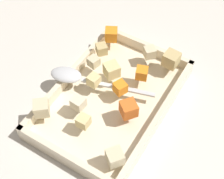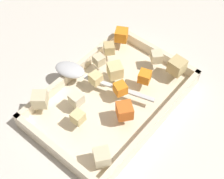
# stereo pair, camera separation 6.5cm
# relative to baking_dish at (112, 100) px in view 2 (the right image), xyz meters

# --- Properties ---
(ground_plane) EXTENTS (4.00, 4.00, 0.00)m
(ground_plane) POSITION_rel_baking_dish_xyz_m (-0.00, 0.01, -0.01)
(ground_plane) COLOR beige
(baking_dish) EXTENTS (0.36, 0.24, 0.04)m
(baking_dish) POSITION_rel_baking_dish_xyz_m (0.00, 0.00, 0.00)
(baking_dish) COLOR beige
(baking_dish) RESTS_ON ground_plane
(carrot_chunk_near_spoon) EXTENTS (0.05, 0.05, 0.03)m
(carrot_chunk_near_spoon) POSITION_rel_baking_dish_xyz_m (-0.03, -0.06, 0.05)
(carrot_chunk_near_spoon) COLOR orange
(carrot_chunk_near_spoon) RESTS_ON baking_dish
(carrot_chunk_under_handle) EXTENTS (0.04, 0.04, 0.03)m
(carrot_chunk_under_handle) POSITION_rel_baking_dish_xyz_m (0.14, 0.09, 0.05)
(carrot_chunk_under_handle) COLOR orange
(carrot_chunk_under_handle) RESTS_ON baking_dish
(carrot_chunk_corner_nw) EXTENTS (0.03, 0.03, 0.03)m
(carrot_chunk_corner_nw) POSITION_rel_baking_dish_xyz_m (0.07, -0.03, 0.04)
(carrot_chunk_corner_nw) COLOR orange
(carrot_chunk_corner_nw) RESTS_ON baking_dish
(carrot_chunk_rim_edge) EXTENTS (0.03, 0.03, 0.03)m
(carrot_chunk_rim_edge) POSITION_rel_baking_dish_xyz_m (0.01, -0.01, 0.04)
(carrot_chunk_rim_edge) COLOR orange
(carrot_chunk_rim_edge) RESTS_ON baking_dish
(potato_chunk_center) EXTENTS (0.04, 0.04, 0.03)m
(potato_chunk_center) POSITION_rel_baking_dish_xyz_m (0.14, -0.08, 0.05)
(potato_chunk_center) COLOR tan
(potato_chunk_center) RESTS_ON baking_dish
(potato_chunk_heap_side) EXTENTS (0.04, 0.04, 0.03)m
(potato_chunk_heap_side) POSITION_rel_baking_dish_xyz_m (0.14, -0.02, 0.04)
(potato_chunk_heap_side) COLOR beige
(potato_chunk_heap_side) RESTS_ON baking_dish
(potato_chunk_back_center) EXTENTS (0.03, 0.03, 0.02)m
(potato_chunk_back_center) POSITION_rel_baking_dish_xyz_m (0.05, 0.08, 0.04)
(potato_chunk_back_center) COLOR beige
(potato_chunk_back_center) RESTS_ON baking_dish
(potato_chunk_mid_left) EXTENTS (0.04, 0.04, 0.03)m
(potato_chunk_mid_left) POSITION_rel_baking_dish_xyz_m (-0.14, -0.09, 0.05)
(potato_chunk_mid_left) COLOR beige
(potato_chunk_mid_left) RESTS_ON baking_dish
(potato_chunk_heap_top) EXTENTS (0.03, 0.03, 0.02)m
(potato_chunk_heap_top) POSITION_rel_baking_dish_xyz_m (0.00, 0.05, 0.04)
(potato_chunk_heap_top) COLOR #E0CC89
(potato_chunk_heap_top) RESTS_ON baking_dish
(potato_chunk_near_right) EXTENTS (0.02, 0.02, 0.02)m
(potato_chunk_near_right) POSITION_rel_baking_dish_xyz_m (-0.10, 0.01, 0.04)
(potato_chunk_near_right) COLOR #E0CC89
(potato_chunk_near_right) RESTS_ON baking_dish
(potato_chunk_far_right) EXTENTS (0.04, 0.04, 0.03)m
(potato_chunk_far_right) POSITION_rel_baking_dish_xyz_m (0.04, 0.03, 0.05)
(potato_chunk_far_right) COLOR #E0CC89
(potato_chunk_far_right) RESTS_ON baking_dish
(potato_chunk_near_left) EXTENTS (0.04, 0.04, 0.03)m
(potato_chunk_near_left) POSITION_rel_baking_dish_xyz_m (-0.12, 0.10, 0.05)
(potato_chunk_near_left) COLOR beige
(potato_chunk_near_left) RESTS_ON baking_dish
(potato_chunk_corner_se) EXTENTS (0.04, 0.04, 0.03)m
(potato_chunk_corner_se) POSITION_rel_baking_dish_xyz_m (0.09, 0.09, 0.04)
(potato_chunk_corner_se) COLOR tan
(potato_chunk_corner_se) RESTS_ON baking_dish
(parsnip_chunk_mid_right) EXTENTS (0.03, 0.03, 0.03)m
(parsnip_chunk_mid_right) POSITION_rel_baking_dish_xyz_m (-0.07, 0.04, 0.04)
(parsnip_chunk_mid_right) COLOR beige
(parsnip_chunk_mid_right) RESTS_ON baking_dish
(serving_spoon) EXTENTS (0.10, 0.24, 0.02)m
(serving_spoon) POSITION_rel_baking_dish_xyz_m (-0.01, 0.10, 0.04)
(serving_spoon) COLOR silver
(serving_spoon) RESTS_ON baking_dish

